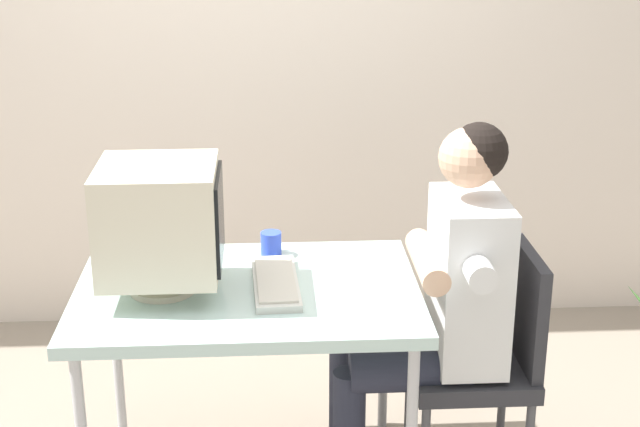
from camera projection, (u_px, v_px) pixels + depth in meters
wall_back at (315, 3)px, 4.11m from camera, size 8.00×0.10×3.00m
desk at (248, 302)px, 3.05m from camera, size 1.12×0.79×0.75m
crt_monitor at (160, 220)px, 2.92m from camera, size 0.38×0.37×0.42m
keyboard at (276, 282)px, 3.03m from camera, size 0.16×0.43×0.03m
office_chair at (488, 353)px, 3.15m from camera, size 0.41×0.41×0.85m
person_seated at (438, 298)px, 3.07m from camera, size 0.69×0.57×1.29m
desk_mug at (271, 243)px, 3.28m from camera, size 0.07×0.08×0.09m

